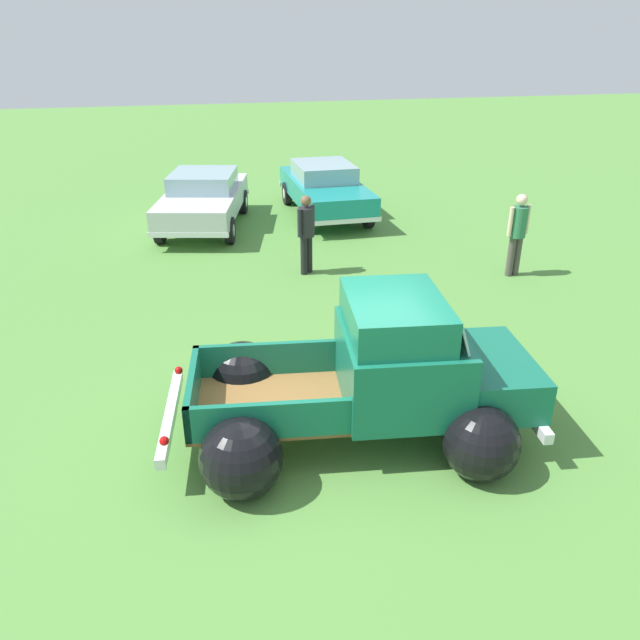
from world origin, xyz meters
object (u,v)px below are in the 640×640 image
Objects in this scene: show_car_0 at (203,198)px; show_car_1 at (325,187)px; lane_cone_0 at (534,391)px; spectator_1 at (306,230)px; vintage_pickup_truck at (379,383)px; spectator_0 at (518,230)px.

show_car_1 is (3.40, 0.40, -0.00)m from show_car_0.
show_car_0 is 7.42× the size of lane_cone_0.
spectator_1 is (-1.47, -4.42, 0.19)m from show_car_1.
spectator_1 is at bearing 39.03° from show_car_0.
show_car_1 reaches higher than lane_cone_0.
show_car_1 is at bearing 87.37° from vintage_pickup_truck.
vintage_pickup_truck is at bearing -179.65° from lane_cone_0.
show_car_0 is at bearing -83.63° from show_car_1.
show_car_1 is 7.20× the size of lane_cone_0.
spectator_1 is (0.32, 5.95, 0.21)m from vintage_pickup_truck.
spectator_0 is 5.39m from lane_cone_0.
show_car_0 and show_car_1 have the same top height.
spectator_0 is (4.62, 4.82, 0.25)m from vintage_pickup_truck.
spectator_1 reaches higher than show_car_0.
spectator_0 reaches higher than show_car_1.
vintage_pickup_truck is at bearing -10.22° from show_car_1.
show_car_1 is 10.37m from lane_cone_0.
show_car_0 is 2.65× the size of spectator_0.
spectator_0 is (6.21, -5.14, 0.23)m from show_car_0.
spectator_0 is at bearing 26.55° from show_car_1.
spectator_1 is (1.92, -4.02, 0.19)m from show_car_0.
spectator_1 is at bearing -18.82° from show_car_1.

